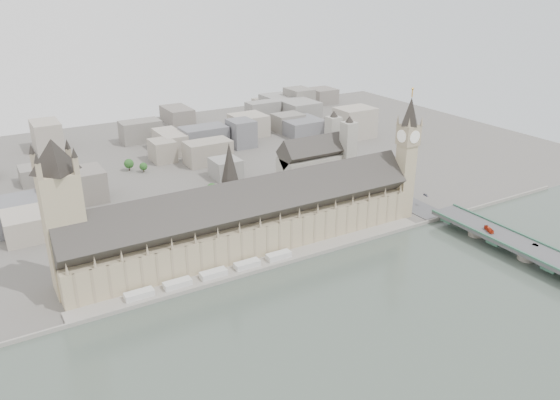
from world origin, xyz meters
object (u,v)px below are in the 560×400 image
elizabeth_tower (407,149)px  car_approach (426,195)px  victoria_tower (62,211)px  westminster_abbey (317,164)px  westminster_bridge (518,249)px  car_silver (535,245)px  palace_of_westminster (248,221)px  red_bus_north (489,229)px

elizabeth_tower → car_approach: (30.95, 4.34, -47.11)m
victoria_tower → westminster_abbey: 244.79m
victoria_tower → car_approach: victoria_tower is taller
victoria_tower → car_approach: 294.61m
elizabeth_tower → westminster_bridge: bearing=-75.9°
westminster_abbey → car_silver: 200.07m
elizabeth_tower → victoria_tower: (-260.00, 18.00, -2.88)m
palace_of_westminster → victoria_tower: 126.41m
palace_of_westminster → westminster_bridge: 195.05m
elizabeth_tower → victoria_tower: size_ratio=1.07×
palace_of_westminster → red_bus_north: (158.32, -83.45, -10.97)m
car_approach → red_bus_north: bearing=-92.5°
red_bus_north → car_silver: 33.90m
car_silver → elizabeth_tower: bearing=88.5°
car_approach → westminster_bridge: bearing=-88.6°
victoria_tower → palace_of_westminster: bearing=-3.0°
elizabeth_tower → car_approach: size_ratio=21.43×
westminster_bridge → westminster_abbey: size_ratio=4.78×
palace_of_westminster → car_approach: bearing=-2.5°
car_silver → car_approach: 108.61m
westminster_abbey → red_bus_north: bearing=-73.4°
car_approach → westminster_abbey: bearing=130.5°
westminster_bridge → red_bus_north: bearing=98.8°
red_bus_north → westminster_abbey: bearing=129.5°
victoria_tower → car_silver: (289.87, -122.27, -44.31)m
westminster_abbey → red_bus_north: (47.40, -158.75, -13.34)m
red_bus_north → car_approach: red_bus_north is taller
westminster_bridge → car_approach: car_approach is taller
westminster_abbey → elizabeth_tower: bearing=-72.7°
elizabeth_tower → car_silver: (29.87, -104.27, -47.20)m
red_bus_north → car_approach: (10.63, 76.09, -0.76)m
palace_of_westminster → elizabeth_tower: 142.94m
car_approach → victoria_tower: bearing=-177.3°
victoria_tower → car_approach: (290.95, -13.66, -44.23)m
westminster_bridge → car_silver: (5.87, -8.77, 5.77)m
elizabeth_tower → car_silver: 118.28m
car_approach → palace_of_westminster: bearing=-177.1°
palace_of_westminster → car_approach: palace_of_westminster is taller
victoria_tower → car_approach: size_ratio=19.93×
elizabeth_tower → red_bus_north: (20.32, -71.75, -46.35)m
palace_of_westminster → elizabeth_tower: bearing=-4.8°
victoria_tower → red_bus_north: 297.53m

